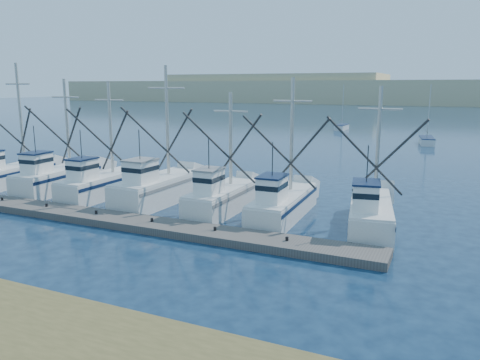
% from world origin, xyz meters
% --- Properties ---
extents(ground, '(500.00, 500.00, 0.00)m').
position_xyz_m(ground, '(0.00, 0.00, 0.00)').
color(ground, '#0B1D34').
rests_on(ground, ground).
extents(floating_dock, '(31.86, 2.15, 0.42)m').
position_xyz_m(floating_dock, '(-8.54, 6.10, 0.21)').
color(floating_dock, '#56524D').
rests_on(floating_dock, ground).
extents(dune_ridge, '(360.00, 60.00, 10.00)m').
position_xyz_m(dune_ridge, '(0.00, 210.00, 5.00)').
color(dune_ridge, tan).
rests_on(dune_ridge, ground).
extents(trawler_fleet, '(31.72, 8.24, 9.72)m').
position_xyz_m(trawler_fleet, '(-8.91, 11.05, 0.99)').
color(trawler_fleet, silver).
rests_on(trawler_fleet, ground).
extents(sailboat_near, '(2.41, 5.78, 8.10)m').
position_xyz_m(sailboat_near, '(6.41, 53.77, 0.50)').
color(sailboat_near, silver).
rests_on(sailboat_near, ground).
extents(sailboat_far, '(1.70, 5.10, 8.10)m').
position_xyz_m(sailboat_far, '(-8.80, 69.94, 0.51)').
color(sailboat_far, silver).
rests_on(sailboat_far, ground).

